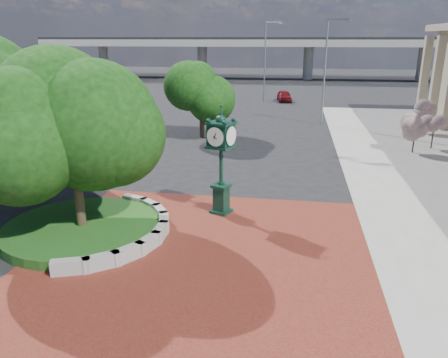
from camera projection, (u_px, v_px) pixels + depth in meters
ground at (206, 243)px, 16.55m from camera, size 200.00×200.00×0.00m
plaza at (201, 254)px, 15.61m from camera, size 12.00×12.00×0.04m
planter_wall at (138, 231)px, 16.88m from camera, size 2.96×6.77×0.54m
grass_bed at (83, 229)px, 17.26m from camera, size 6.10×6.10×0.40m
overpass at (281, 43)px, 80.27m from camera, size 90.00×12.00×7.50m
tree_planter at (73, 142)px, 16.17m from camera, size 5.20×5.20×6.33m
tree_street at (201, 95)px, 33.06m from camera, size 4.40×4.40×5.45m
post_clock at (221, 156)px, 18.56m from camera, size 1.21×1.21×4.72m
parked_car at (284, 96)px, 53.03m from camera, size 2.07×4.06×1.32m
street_lamp_near at (328, 64)px, 37.42m from camera, size 1.92×0.85×8.91m
street_lamp_far at (267, 56)px, 51.67m from camera, size 1.97×0.93×9.19m
shrub_near at (415, 130)px, 28.91m from camera, size 1.20×1.20×2.20m
shrub_mid at (434, 126)px, 30.02m from camera, size 1.20×1.20×2.20m
shrub_far at (424, 113)px, 35.28m from camera, size 1.20×1.20×2.20m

